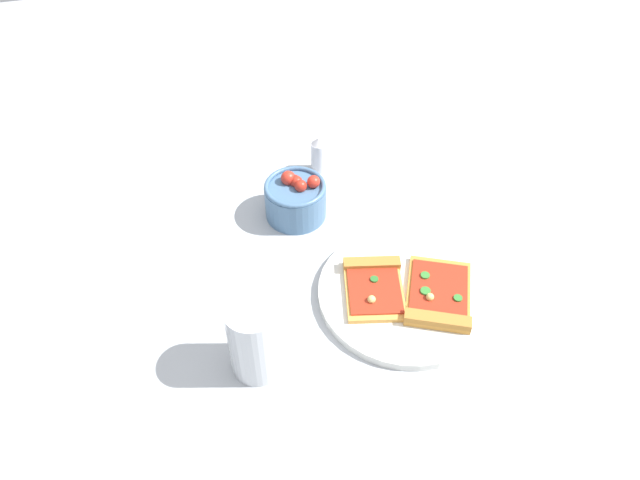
% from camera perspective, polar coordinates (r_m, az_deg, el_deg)
% --- Properties ---
extents(ground_plane, '(2.40, 2.40, 0.00)m').
position_cam_1_polar(ground_plane, '(0.98, 6.04, -2.99)').
color(ground_plane, '#B2B7BC').
rests_on(ground_plane, ground).
extents(plate, '(0.27, 0.27, 0.01)m').
position_cam_1_polar(plate, '(0.94, 8.11, -5.03)').
color(plate, silver).
rests_on(plate, ground_plane).
extents(pizza_slice_near, '(0.11, 0.14, 0.02)m').
position_cam_1_polar(pizza_slice_near, '(0.93, 5.10, -4.14)').
color(pizza_slice_near, gold).
rests_on(pizza_slice_near, plate).
extents(pizza_slice_far, '(0.14, 0.16, 0.02)m').
position_cam_1_polar(pizza_slice_far, '(0.93, 11.17, -5.47)').
color(pizza_slice_far, gold).
rests_on(pizza_slice_far, plate).
extents(salad_bowl, '(0.11, 0.11, 0.08)m').
position_cam_1_polar(salad_bowl, '(1.04, -2.33, 3.98)').
color(salad_bowl, '#4C7299').
rests_on(salad_bowl, ground_plane).
extents(soda_glass, '(0.07, 0.07, 0.13)m').
position_cam_1_polar(soda_glass, '(0.82, -6.18, -9.46)').
color(soda_glass, silver).
rests_on(soda_glass, ground_plane).
extents(pepper_shaker, '(0.03, 0.03, 0.07)m').
position_cam_1_polar(pepper_shaker, '(1.14, -0.13, 8.12)').
color(pepper_shaker, silver).
rests_on(pepper_shaker, ground_plane).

